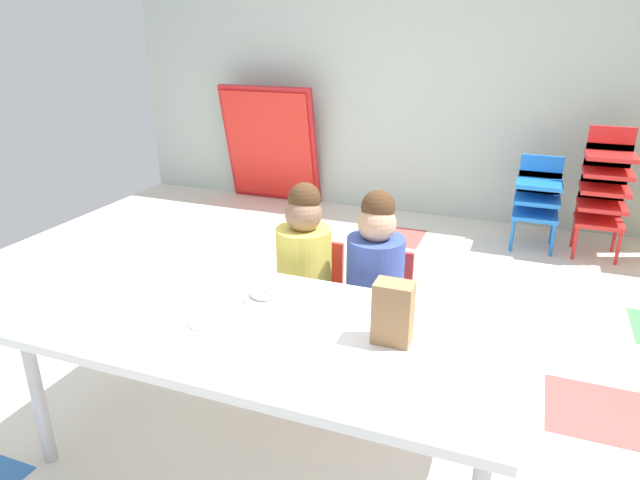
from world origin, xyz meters
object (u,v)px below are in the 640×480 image
folded_activity_table (270,145)px  seated_child_near_camera (304,259)px  seated_child_middle_seat (376,270)px  paper_plate_center_table (213,320)px  kid_chair_red_stack (604,186)px  donut_powdered_on_plate (264,292)px  craft_table (270,335)px  kid_chair_blue_stack (538,196)px  paper_plate_near_edge (264,297)px  paper_bag_brown (393,313)px

folded_activity_table → seated_child_near_camera: bearing=-61.0°
seated_child_middle_seat → paper_plate_center_table: bearing=-121.3°
kid_chair_red_stack → folded_activity_table: 2.80m
kid_chair_red_stack → seated_child_middle_seat: bearing=-118.1°
seated_child_middle_seat → folded_activity_table: 2.92m
kid_chair_red_stack → donut_powdered_on_plate: (-1.43, -2.52, 0.08)m
donut_powdered_on_plate → seated_child_middle_seat: bearing=54.6°
craft_table → kid_chair_blue_stack: (0.89, 2.70, -0.13)m
seated_child_near_camera → paper_plate_near_edge: size_ratio=5.10×
paper_plate_near_edge → donut_powdered_on_plate: 0.02m
kid_chair_blue_stack → kid_chair_red_stack: kid_chair_red_stack is taller
seated_child_middle_seat → paper_plate_center_table: seated_child_middle_seat is taller
folded_activity_table → paper_plate_near_edge: size_ratio=6.04×
seated_child_near_camera → paper_plate_center_table: (-0.07, -0.69, 0.02)m
paper_bag_brown → craft_table: bearing=-174.2°
paper_plate_near_edge → paper_plate_center_table: size_ratio=1.00×
kid_chair_red_stack → folded_activity_table: folded_activity_table is taller
seated_child_middle_seat → paper_plate_near_edge: (-0.33, -0.46, 0.02)m
seated_child_middle_seat → kid_chair_blue_stack: 2.17m
paper_plate_center_table → donut_powdered_on_plate: donut_powdered_on_plate is taller
folded_activity_table → donut_powdered_on_plate: bearing=-64.7°
folded_activity_table → paper_bag_brown: folded_activity_table is taller
craft_table → seated_child_middle_seat: bearing=71.2°
craft_table → seated_child_near_camera: (-0.13, 0.64, 0.03)m
folded_activity_table → paper_plate_near_edge: 3.16m
kid_chair_blue_stack → paper_plate_near_edge: bearing=-111.6°
kid_chair_red_stack → paper_plate_center_table: size_ratio=5.11×
paper_plate_center_table → craft_table: bearing=14.3°
kid_chair_blue_stack → donut_powdered_on_plate: bearing=-111.6°
seated_child_middle_seat → donut_powdered_on_plate: bearing=-125.4°
folded_activity_table → paper_plate_near_edge: bearing=-64.7°
folded_activity_table → craft_table: bearing=-64.3°
kid_chair_red_stack → paper_plate_near_edge: kid_chair_red_stack is taller
seated_child_middle_seat → paper_plate_near_edge: 0.57m
paper_plate_near_edge → donut_powdered_on_plate: size_ratio=1.62×
seated_child_middle_seat → kid_chair_red_stack: bearing=61.9°
donut_powdered_on_plate → paper_bag_brown: bearing=-13.8°
kid_chair_red_stack → paper_plate_center_table: bearing=-119.0°
kid_chair_blue_stack → kid_chair_red_stack: (0.43, 0.00, 0.12)m
seated_child_near_camera → folded_activity_table: size_ratio=0.84×
paper_bag_brown → donut_powdered_on_plate: size_ratio=1.97×
craft_table → paper_plate_center_table: (-0.20, -0.05, 0.05)m
craft_table → seated_child_near_camera: bearing=101.5°
paper_plate_center_table → seated_child_middle_seat: bearing=58.7°
paper_plate_center_table → seated_child_near_camera: bearing=84.0°
donut_powdered_on_plate → kid_chair_blue_stack: bearing=68.4°
kid_chair_red_stack → paper_bag_brown: 2.81m
kid_chair_red_stack → paper_bag_brown: size_ratio=4.18×
seated_child_near_camera → paper_plate_near_edge: bearing=-87.3°
donut_powdered_on_plate → craft_table: bearing=-58.8°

